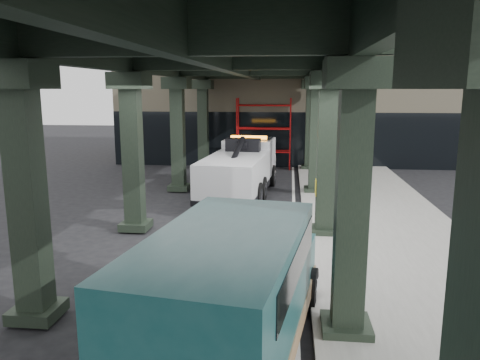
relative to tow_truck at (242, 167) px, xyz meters
The scene contains 8 objects.
ground 7.59m from the tow_truck, 85.96° to the right, with size 90.00×90.00×0.00m, color black.
sidewalk 7.52m from the tow_truck, 47.43° to the right, with size 5.00×40.00×0.15m, color gray.
lane_stripe 6.04m from the tow_truck, 67.86° to the right, with size 0.12×38.00×0.01m, color silver.
viaduct 6.92m from the tow_truck, 88.67° to the right, with size 7.40×32.00×6.40m.
building 13.07m from the tow_truck, 78.59° to the left, with size 22.00×10.00×8.00m, color #C6B793.
scaffolding 7.24m from the tow_truck, 85.79° to the left, with size 3.08×0.88×4.00m.
tow_truck is the anchor object (origin of this frame).
towed_van 12.60m from the tow_truck, 84.80° to the right, with size 3.06×6.07×2.36m.
Camera 1 is at (1.51, -12.10, 4.50)m, focal length 35.00 mm.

